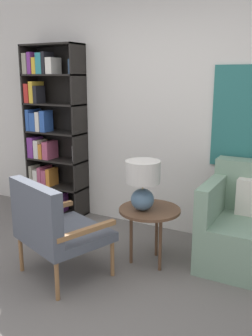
% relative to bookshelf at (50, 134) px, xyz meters
% --- Properties ---
extents(ground_plane, '(14.00, 14.00, 0.00)m').
position_rel_bookshelf_xyz_m(ground_plane, '(1.37, -1.84, -1.00)').
color(ground_plane, '#66605B').
extents(wall_back, '(6.40, 0.08, 2.70)m').
position_rel_bookshelf_xyz_m(wall_back, '(1.45, 0.19, 0.35)').
color(wall_back, silver).
rests_on(wall_back, ground_plane).
extents(bookshelf, '(0.75, 0.30, 2.06)m').
position_rel_bookshelf_xyz_m(bookshelf, '(0.00, 0.00, 0.00)').
color(bookshelf, black).
rests_on(bookshelf, ground_plane).
extents(armchair, '(0.86, 0.83, 0.87)m').
position_rel_bookshelf_xyz_m(armchair, '(1.07, -1.31, -0.51)').
color(armchair, olive).
rests_on(armchair, ground_plane).
extents(side_table, '(0.56, 0.56, 0.53)m').
position_rel_bookshelf_xyz_m(side_table, '(1.67, -0.67, -0.52)').
color(side_table, brown).
rests_on(side_table, ground_plane).
extents(table_lamp, '(0.31, 0.31, 0.45)m').
position_rel_bookshelf_xyz_m(table_lamp, '(1.63, -0.73, -0.19)').
color(table_lamp, slate).
rests_on(table_lamp, side_table).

